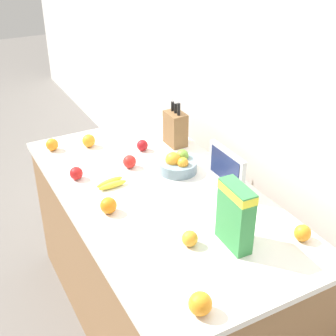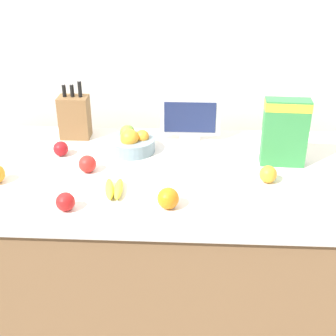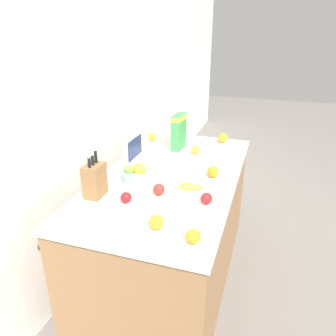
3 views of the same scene
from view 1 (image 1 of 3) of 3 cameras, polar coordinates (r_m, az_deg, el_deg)
ground_plane at (r=2.88m, az=-0.87°, el=-17.68°), size 14.00×14.00×0.00m
wall_back at (r=2.47m, az=12.89°, el=9.54°), size 9.00×0.06×2.60m
counter at (r=2.58m, az=-0.95°, el=-11.15°), size 1.73×0.90×0.86m
knife_block at (r=2.75m, az=0.91°, el=4.86°), size 0.14×0.10×0.32m
small_monitor at (r=2.33m, az=7.15°, el=0.03°), size 0.28×0.03×0.21m
cereal_box at (r=1.93m, az=8.23°, el=-5.51°), size 0.19×0.08×0.29m
fruit_bowl at (r=2.49m, az=1.19°, el=0.49°), size 0.21×0.21×0.11m
banana_bunch at (r=2.39m, az=-6.95°, el=-1.88°), size 0.08×0.16×0.03m
apple_leftmost at (r=2.54m, az=-4.71°, el=0.80°), size 0.07×0.07×0.07m
apple_front at (r=2.71m, az=-3.15°, el=2.78°), size 0.07×0.07×0.07m
apple_rightmost at (r=2.47m, az=-11.12°, el=-0.63°), size 0.07×0.07×0.07m
orange_near_bowl at (r=1.69m, az=3.95°, el=-16.17°), size 0.09×0.09×0.09m
orange_by_cereal at (r=2.18m, az=-7.27°, el=-4.55°), size 0.08×0.08×0.08m
orange_front_center at (r=1.98m, az=2.67°, el=-8.57°), size 0.07×0.07×0.07m
orange_front_left at (r=2.08m, az=16.07°, el=-7.61°), size 0.07×0.07×0.07m
orange_mid_left at (r=2.79m, az=-13.95°, el=2.79°), size 0.07×0.07×0.07m
orange_front_right at (r=2.79m, az=-9.64°, el=3.31°), size 0.08×0.08×0.08m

